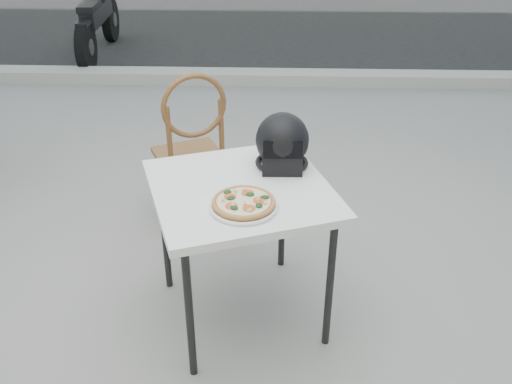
{
  "coord_description": "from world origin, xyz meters",
  "views": [
    {
      "loc": [
        0.32,
        -2.69,
        2.0
      ],
      "look_at": [
        0.25,
        -0.62,
        0.79
      ],
      "focal_mm": 40.0,
      "sensor_mm": 36.0,
      "label": 1
    }
  ],
  "objects_px": {
    "plate": "(244,206)",
    "pizza": "(244,202)",
    "motorcycle": "(98,22)",
    "cafe_chair_main": "(192,142)",
    "cafe_table_main": "(241,199)",
    "helmet": "(282,144)"
  },
  "relations": [
    {
      "from": "cafe_table_main",
      "to": "plate",
      "type": "relative_size",
      "value": 2.91
    },
    {
      "from": "plate",
      "to": "pizza",
      "type": "bearing_deg",
      "value": 66.58
    },
    {
      "from": "pizza",
      "to": "motorcycle",
      "type": "xyz_separation_m",
      "value": [
        -1.95,
        4.6,
        -0.38
      ]
    },
    {
      "from": "cafe_chair_main",
      "to": "cafe_table_main",
      "type": "bearing_deg",
      "value": 87.53
    },
    {
      "from": "motorcycle",
      "to": "pizza",
      "type": "bearing_deg",
      "value": -69.62
    },
    {
      "from": "cafe_table_main",
      "to": "helmet",
      "type": "distance_m",
      "value": 0.33
    },
    {
      "from": "helmet",
      "to": "plate",
      "type": "bearing_deg",
      "value": -113.22
    },
    {
      "from": "cafe_table_main",
      "to": "pizza",
      "type": "xyz_separation_m",
      "value": [
        0.02,
        -0.18,
        0.1
      ]
    },
    {
      "from": "pizza",
      "to": "cafe_chair_main",
      "type": "xyz_separation_m",
      "value": [
        -0.36,
        1.01,
        -0.2
      ]
    },
    {
      "from": "pizza",
      "to": "helmet",
      "type": "relative_size",
      "value": 1.11
    },
    {
      "from": "helmet",
      "to": "cafe_chair_main",
      "type": "distance_m",
      "value": 0.86
    },
    {
      "from": "plate",
      "to": "motorcycle",
      "type": "distance_m",
      "value": 5.01
    },
    {
      "from": "pizza",
      "to": "motorcycle",
      "type": "distance_m",
      "value": 5.01
    },
    {
      "from": "motorcycle",
      "to": "plate",
      "type": "bearing_deg",
      "value": -69.62
    },
    {
      "from": "plate",
      "to": "helmet",
      "type": "distance_m",
      "value": 0.44
    },
    {
      "from": "cafe_chair_main",
      "to": "motorcycle",
      "type": "bearing_deg",
      "value": -91.04
    },
    {
      "from": "plate",
      "to": "cafe_table_main",
      "type": "bearing_deg",
      "value": 97.41
    },
    {
      "from": "plate",
      "to": "helmet",
      "type": "bearing_deg",
      "value": 67.68
    },
    {
      "from": "cafe_chair_main",
      "to": "motorcycle",
      "type": "distance_m",
      "value": 3.93
    },
    {
      "from": "plate",
      "to": "motorcycle",
      "type": "xyz_separation_m",
      "value": [
        -1.95,
        4.6,
        -0.36
      ]
    },
    {
      "from": "cafe_table_main",
      "to": "helmet",
      "type": "relative_size",
      "value": 3.69
    },
    {
      "from": "cafe_table_main",
      "to": "cafe_chair_main",
      "type": "xyz_separation_m",
      "value": [
        -0.34,
        0.83,
        -0.11
      ]
    }
  ]
}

